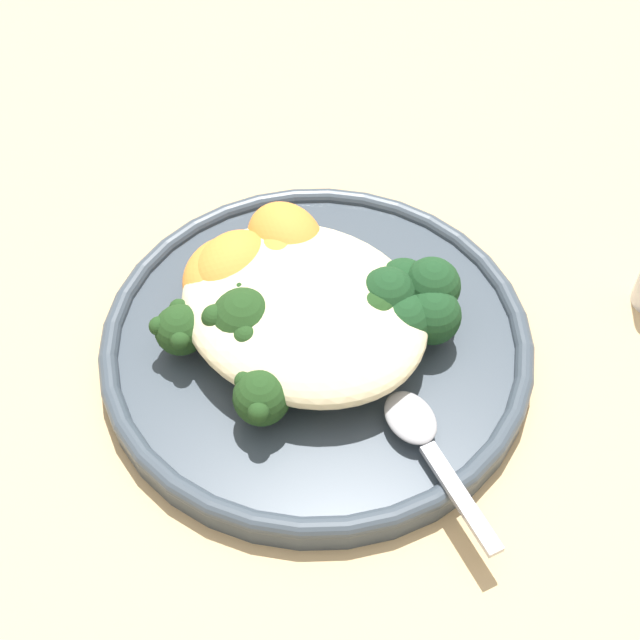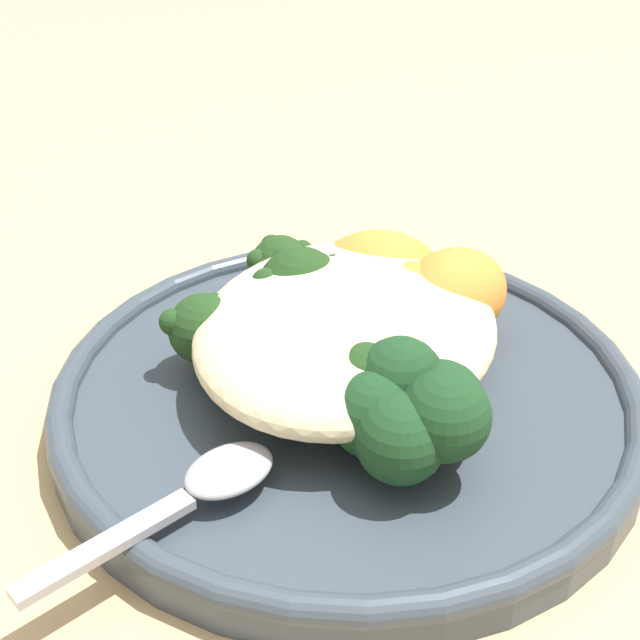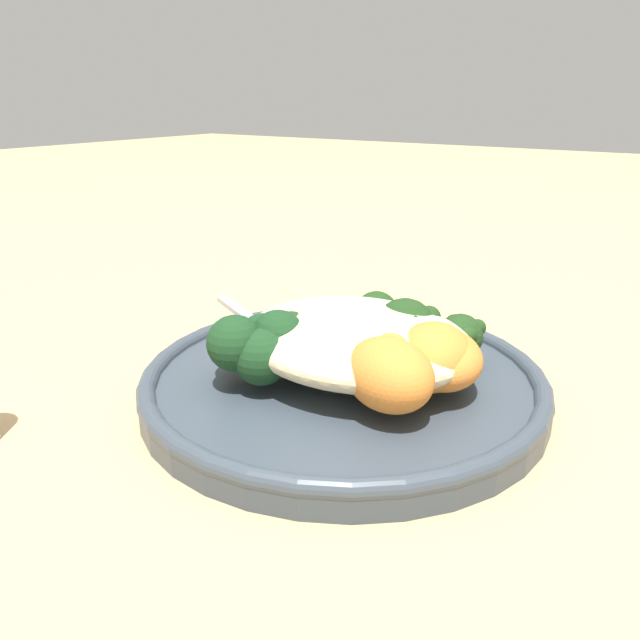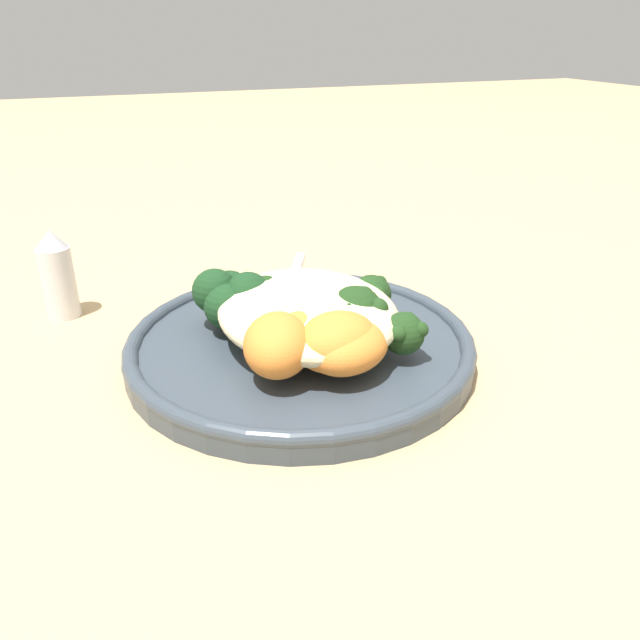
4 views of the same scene
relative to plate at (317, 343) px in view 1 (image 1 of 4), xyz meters
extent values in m
plane|color=tan|center=(0.01, -0.01, -0.01)|extent=(4.00, 4.00, 0.00)
cylinder|color=#38424C|center=(0.00, 0.00, 0.00)|extent=(0.26, 0.26, 0.02)
torus|color=#38424C|center=(0.00, 0.00, 0.00)|extent=(0.26, 0.26, 0.01)
ellipsoid|color=beige|center=(-0.01, 0.00, 0.03)|extent=(0.15, 0.13, 0.04)
ellipsoid|color=#8EB25B|center=(-0.04, -0.01, 0.02)|extent=(0.05, 0.10, 0.01)
sphere|color=#1E3D19|center=(-0.06, -0.06, 0.03)|extent=(0.03, 0.03, 0.03)
sphere|color=#1E3D19|center=(-0.05, -0.05, 0.03)|extent=(0.01, 0.01, 0.01)
sphere|color=#1E3D19|center=(-0.07, -0.05, 0.03)|extent=(0.01, 0.01, 0.01)
sphere|color=#1E3D19|center=(-0.07, -0.07, 0.03)|extent=(0.01, 0.01, 0.01)
sphere|color=#1E3D19|center=(-0.05, -0.07, 0.03)|extent=(0.01, 0.01, 0.01)
ellipsoid|color=#8EB25B|center=(-0.03, 0.00, 0.02)|extent=(0.02, 0.07, 0.02)
sphere|color=#1E3D19|center=(-0.03, -0.03, 0.03)|extent=(0.04, 0.04, 0.04)
sphere|color=#1E3D19|center=(-0.02, -0.02, 0.04)|extent=(0.02, 0.02, 0.02)
sphere|color=#1E3D19|center=(-0.04, -0.02, 0.04)|extent=(0.02, 0.02, 0.02)
sphere|color=#1E3D19|center=(-0.04, -0.05, 0.04)|extent=(0.02, 0.02, 0.02)
sphere|color=#1E3D19|center=(-0.02, -0.05, 0.04)|extent=(0.02, 0.02, 0.02)
ellipsoid|color=#8EB25B|center=(-0.01, -0.02, 0.02)|extent=(0.06, 0.10, 0.02)
sphere|color=#1E3D19|center=(0.01, -0.06, 0.03)|extent=(0.03, 0.03, 0.03)
sphere|color=#1E3D19|center=(0.02, -0.05, 0.03)|extent=(0.01, 0.01, 0.01)
sphere|color=#1E3D19|center=(0.00, -0.06, 0.03)|extent=(0.01, 0.01, 0.01)
sphere|color=#1E3D19|center=(0.02, -0.08, 0.03)|extent=(0.01, 0.01, 0.01)
ellipsoid|color=#8EB25B|center=(-0.01, -0.01, 0.02)|extent=(0.07, 0.08, 0.02)
sphere|color=#1E3D19|center=(0.02, -0.04, 0.03)|extent=(0.03, 0.03, 0.03)
sphere|color=#1E3D19|center=(0.03, -0.03, 0.03)|extent=(0.01, 0.01, 0.01)
sphere|color=#1E3D19|center=(0.01, -0.04, 0.03)|extent=(0.01, 0.01, 0.01)
sphere|color=#1E3D19|center=(0.03, -0.05, 0.03)|extent=(0.01, 0.01, 0.01)
ellipsoid|color=#8EB25B|center=(-0.01, 0.01, 0.02)|extent=(0.10, 0.04, 0.02)
sphere|color=#1E3D19|center=(0.04, -0.01, 0.03)|extent=(0.03, 0.03, 0.03)
sphere|color=#1E3D19|center=(0.04, 0.01, 0.03)|extent=(0.01, 0.01, 0.01)
sphere|color=#1E3D19|center=(0.04, -0.02, 0.03)|extent=(0.01, 0.01, 0.01)
ellipsoid|color=#8EB25B|center=(-0.01, 0.01, 0.02)|extent=(0.07, 0.02, 0.02)
sphere|color=#1E3D19|center=(0.03, 0.02, 0.03)|extent=(0.04, 0.04, 0.04)
sphere|color=#1E3D19|center=(0.04, 0.03, 0.04)|extent=(0.01, 0.01, 0.01)
sphere|color=#1E3D19|center=(0.02, 0.03, 0.04)|extent=(0.01, 0.01, 0.01)
sphere|color=#1E3D19|center=(0.02, 0.01, 0.04)|extent=(0.01, 0.01, 0.01)
sphere|color=#1E3D19|center=(0.04, 0.01, 0.04)|extent=(0.01, 0.01, 0.01)
ellipsoid|color=#8EB25B|center=(-0.01, 0.02, 0.02)|extent=(0.10, 0.05, 0.02)
sphere|color=#1E3D19|center=(0.03, 0.03, 0.03)|extent=(0.03, 0.03, 0.03)
sphere|color=#1E3D19|center=(0.03, 0.05, 0.03)|extent=(0.01, 0.01, 0.01)
sphere|color=#1E3D19|center=(0.03, 0.02, 0.03)|extent=(0.01, 0.01, 0.01)
ellipsoid|color=orange|center=(-0.04, 0.02, 0.03)|extent=(0.06, 0.06, 0.04)
ellipsoid|color=orange|center=(-0.06, -0.01, 0.03)|extent=(0.07, 0.08, 0.03)
ellipsoid|color=orange|center=(-0.06, 0.00, 0.03)|extent=(0.06, 0.07, 0.04)
ellipsoid|color=orange|center=(-0.05, 0.03, 0.03)|extent=(0.07, 0.06, 0.04)
sphere|color=#193D1E|center=(0.05, 0.04, 0.03)|extent=(0.04, 0.04, 0.04)
sphere|color=#193D1E|center=(0.04, 0.05, 0.04)|extent=(0.04, 0.04, 0.04)
sphere|color=#193D1E|center=(0.03, 0.05, 0.03)|extent=(0.04, 0.04, 0.04)
sphere|color=#193D1E|center=(0.03, 0.03, 0.04)|extent=(0.04, 0.04, 0.04)
sphere|color=#193D1E|center=(0.04, 0.03, 0.03)|extent=(0.04, 0.04, 0.04)
cube|color=#A3A3A8|center=(0.13, -0.04, 0.01)|extent=(0.07, 0.04, 0.00)
ellipsoid|color=#A3A3A8|center=(0.08, -0.02, 0.02)|extent=(0.05, 0.04, 0.01)
camera|label=1|loc=(0.21, -0.27, 0.43)|focal=50.00mm
camera|label=2|loc=(0.31, 0.11, 0.24)|focal=50.00mm
camera|label=3|loc=(-0.20, 0.32, 0.18)|focal=35.00mm
camera|label=4|loc=(-0.40, 0.14, 0.22)|focal=35.00mm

